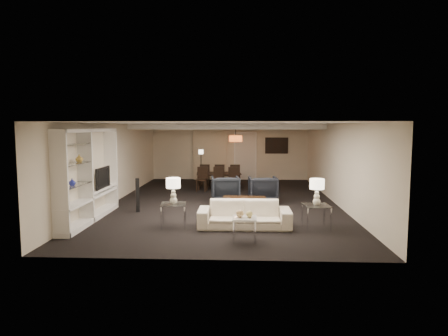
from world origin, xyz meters
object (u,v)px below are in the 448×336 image
at_px(vase_blue, 72,182).
at_px(vase_amber, 79,158).
at_px(chair_nm, 218,179).
at_px(armchair_right, 263,189).
at_px(coffee_table, 244,205).
at_px(pendant_light, 236,139).
at_px(armchair_left, 225,189).
at_px(chair_fr, 235,175).
at_px(dining_table, 219,181).
at_px(floor_lamp, 201,166).
at_px(floor_speaker, 138,195).
at_px(sofa, 244,214).
at_px(chair_fl, 205,175).
at_px(television, 99,178).
at_px(table_lamp_right, 317,192).
at_px(side_table_left, 174,215).
at_px(side_table_right, 316,217).
at_px(chair_nr, 234,179).
at_px(chair_fm, 220,175).
at_px(chair_nl, 202,179).
at_px(table_lamp_left, 173,191).

xyz_separation_m(vase_blue, vase_amber, (0.00, 0.45, 0.51)).
bearing_deg(chair_nm, armchair_right, -45.28).
bearing_deg(vase_amber, coffee_table, 22.63).
xyz_separation_m(pendant_light, vase_amber, (-3.61, -6.69, -0.27)).
distance_m(armchair_left, chair_fr, 3.34).
relative_size(dining_table, floor_lamp, 1.21).
bearing_deg(floor_speaker, armchair_left, 18.38).
relative_size(floor_speaker, dining_table, 0.56).
height_order(sofa, armchair_left, armchair_left).
distance_m(coffee_table, floor_lamp, 6.35).
distance_m(armchair_left, chair_fl, 3.47).
distance_m(sofa, television, 4.14).
bearing_deg(table_lamp_right, floor_speaker, 161.05).
relative_size(sofa, table_lamp_right, 3.53).
xyz_separation_m(chair_nm, floor_lamp, (-0.87, 2.33, 0.26)).
distance_m(side_table_left, floor_speaker, 2.09).
bearing_deg(sofa, chair_fr, 92.73).
xyz_separation_m(television, vase_blue, (-0.03, -1.64, 0.11)).
distance_m(dining_table, chair_nm, 0.67).
distance_m(side_table_right, chair_nr, 5.72).
bearing_deg(chair_fm, floor_speaker, 66.93).
xyz_separation_m(dining_table, chair_nr, (0.60, -0.65, 0.15)).
bearing_deg(chair_nl, armchair_right, -37.14).
distance_m(television, vase_amber, 1.35).
bearing_deg(pendant_light, table_lamp_left, -101.59).
bearing_deg(chair_fm, floor_lamp, -50.81).
distance_m(coffee_table, side_table_right, 2.34).
distance_m(floor_speaker, chair_nr, 4.55).
bearing_deg(pendant_light, side_table_right, -72.96).
xyz_separation_m(table_lamp_left, table_lamp_right, (3.40, 0.00, 0.00)).
bearing_deg(chair_fl, table_lamp_right, 113.64).
bearing_deg(pendant_light, coffee_table, -86.18).
distance_m(vase_amber, chair_fr, 7.67).
xyz_separation_m(television, chair_nm, (2.94, 4.18, -0.59)).
bearing_deg(chair_nm, floor_lamp, 117.38).
relative_size(sofa, side_table_left, 3.64).
distance_m(sofa, side_table_right, 1.70).
relative_size(floor_speaker, chair_nl, 1.08).
bearing_deg(chair_fl, table_lamp_left, 86.27).
bearing_deg(floor_speaker, vase_blue, -130.56).
bearing_deg(armchair_left, chair_fl, -80.91).
bearing_deg(floor_lamp, pendant_light, -33.94).
relative_size(television, vase_blue, 5.97).
bearing_deg(television, chair_nm, -35.14).
bearing_deg(sofa, floor_lamp, 103.03).
distance_m(table_lamp_right, floor_lamp, 8.44).
bearing_deg(floor_speaker, sofa, -44.83).
distance_m(coffee_table, armchair_right, 1.81).
bearing_deg(television, armchair_left, -57.06).
xyz_separation_m(table_lamp_right, dining_table, (-2.67, 5.98, -0.57)).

